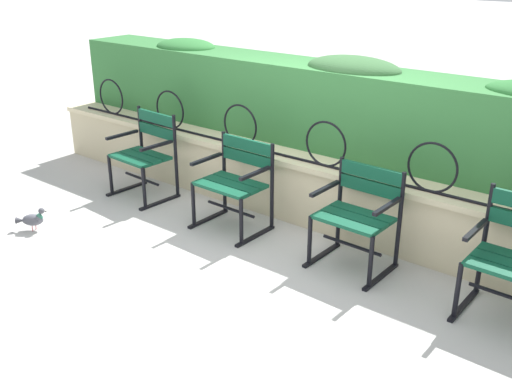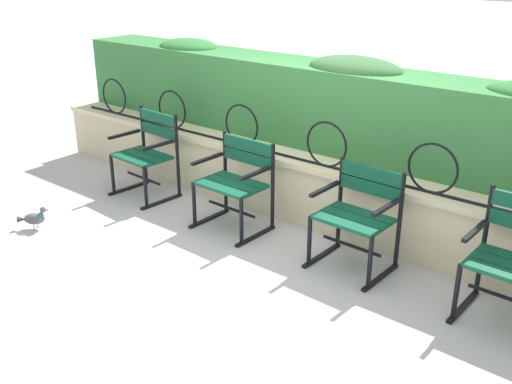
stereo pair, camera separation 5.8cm
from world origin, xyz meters
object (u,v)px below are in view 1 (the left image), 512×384
(pigeon_near_chairs, at_px, (32,219))
(park_chair_centre_right, at_px, (359,213))
(park_chair_leftmost, at_px, (146,152))
(park_chair_centre_left, at_px, (236,180))

(pigeon_near_chairs, bearing_deg, park_chair_centre_right, 26.14)
(park_chair_leftmost, height_order, pigeon_near_chairs, park_chair_leftmost)
(park_chair_centre_left, xyz_separation_m, pigeon_near_chairs, (-1.41, -1.24, -0.35))
(pigeon_near_chairs, bearing_deg, park_chair_leftmost, 82.00)
(park_chair_centre_left, bearing_deg, park_chair_centre_right, 2.69)
(park_chair_centre_left, height_order, park_chair_centre_right, park_chair_centre_left)
(park_chair_leftmost, xyz_separation_m, park_chair_centre_right, (2.48, 0.04, -0.01))
(park_chair_centre_left, relative_size, pigeon_near_chairs, 3.38)
(park_chair_centre_right, bearing_deg, park_chair_leftmost, -179.02)
(park_chair_centre_right, bearing_deg, park_chair_centre_left, -177.31)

